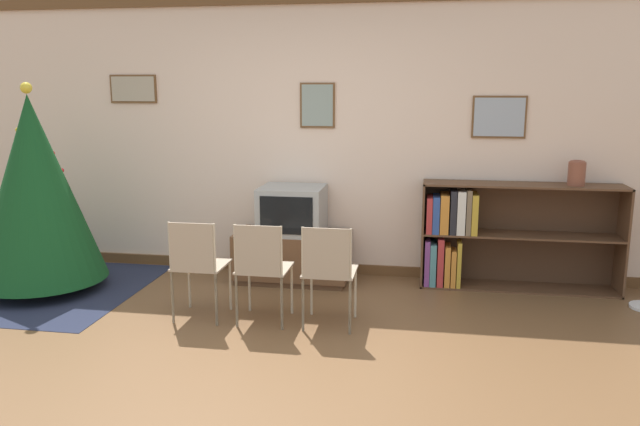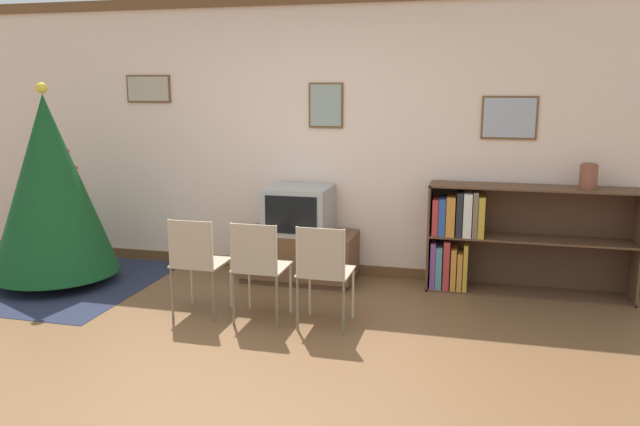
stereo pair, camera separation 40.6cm
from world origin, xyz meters
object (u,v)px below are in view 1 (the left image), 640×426
at_px(tv_console, 293,256).
at_px(television, 292,210).
at_px(folding_chair_right, 328,270).
at_px(vase, 577,173).
at_px(folding_chair_center, 261,266).
at_px(bookshelf, 483,234).
at_px(christmas_tree, 35,189).
at_px(folding_chair_left, 197,263).

distance_m(tv_console, television, 0.46).
distance_m(folding_chair_right, vase, 2.47).
xyz_separation_m(tv_console, folding_chair_center, (0.00, -1.16, 0.24)).
height_order(folding_chair_right, bookshelf, bookshelf).
xyz_separation_m(christmas_tree, vase, (4.76, 0.77, 0.15)).
height_order(tv_console, bookshelf, bookshelf).
distance_m(bookshelf, vase, 0.98).
relative_size(folding_chair_center, folding_chair_right, 1.00).
xyz_separation_m(bookshelf, vase, (0.78, -0.01, 0.59)).
height_order(folding_chair_center, bookshelf, bookshelf).
height_order(christmas_tree, vase, christmas_tree).
height_order(folding_chair_left, bookshelf, bookshelf).
distance_m(christmas_tree, folding_chair_right, 2.82).
relative_size(television, vase, 2.68).
bearing_deg(folding_chair_right, television, 114.48).
xyz_separation_m(folding_chair_center, vase, (2.56, 1.26, 0.62)).
bearing_deg(tv_console, television, -90.00).
height_order(christmas_tree, folding_chair_right, christmas_tree).
bearing_deg(vase, television, -177.68).
bearing_deg(bookshelf, folding_chair_left, -151.18).
bearing_deg(folding_chair_left, vase, 22.21).
relative_size(tv_console, folding_chair_right, 1.32).
bearing_deg(television, vase, 2.32).
xyz_separation_m(tv_console, television, (0.00, -0.00, 0.46)).
relative_size(folding_chair_left, vase, 3.68).
height_order(television, folding_chair_center, television).
height_order(tv_console, folding_chair_left, folding_chair_left).
bearing_deg(folding_chair_right, folding_chair_center, 180.00).
distance_m(folding_chair_left, folding_chair_center, 0.53).
distance_m(folding_chair_left, vase, 3.39).
bearing_deg(television, tv_console, 90.00).
height_order(television, vase, vase).
bearing_deg(folding_chair_left, tv_console, 65.57).
xyz_separation_m(television, folding_chair_right, (0.53, -1.15, -0.22)).
distance_m(television, folding_chair_center, 1.18).
bearing_deg(folding_chair_left, bookshelf, 28.82).
bearing_deg(folding_chair_right, folding_chair_left, 180.00).
relative_size(tv_console, television, 1.81).
distance_m(tv_console, bookshelf, 1.80).
bearing_deg(folding_chair_left, folding_chair_center, 0.00).
bearing_deg(bookshelf, folding_chair_center, -144.52).
relative_size(folding_chair_left, folding_chair_right, 1.00).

